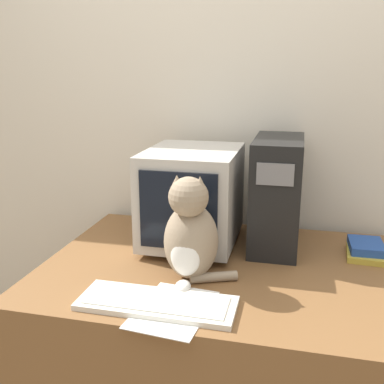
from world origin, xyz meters
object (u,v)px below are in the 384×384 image
object	(u,v)px
crt_monitor	(193,196)
book_stack	(366,250)
cat	(191,235)
pen	(122,288)
keyboard	(157,303)
computer_tower	(277,193)

from	to	relation	value
crt_monitor	book_stack	distance (m)	0.71
crt_monitor	cat	distance (m)	0.33
book_stack	pen	world-z (taller)	book_stack
crt_monitor	pen	bearing A→B (deg)	-106.36
book_stack	pen	size ratio (longest dim) A/B	1.29
keyboard	pen	size ratio (longest dim) A/B	3.35
computer_tower	crt_monitor	bearing A→B (deg)	-168.74
crt_monitor	keyboard	bearing A→B (deg)	-88.64
computer_tower	cat	xyz separation A→B (m)	(-0.26, -0.38, -0.06)
book_stack	computer_tower	bearing A→B (deg)	174.29
keyboard	cat	size ratio (longest dim) A/B	1.31
keyboard	pen	bearing A→B (deg)	153.35
crt_monitor	computer_tower	bearing A→B (deg)	11.26
cat	pen	world-z (taller)	cat
crt_monitor	cat	xyz separation A→B (m)	(0.07, -0.32, -0.05)
computer_tower	keyboard	world-z (taller)	computer_tower
book_stack	cat	bearing A→B (deg)	-150.83
crt_monitor	keyboard	distance (m)	0.56
computer_tower	pen	size ratio (longest dim) A/B	3.05
keyboard	cat	distance (m)	0.26
book_stack	crt_monitor	bearing A→B (deg)	-177.43
keyboard	book_stack	size ratio (longest dim) A/B	2.60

